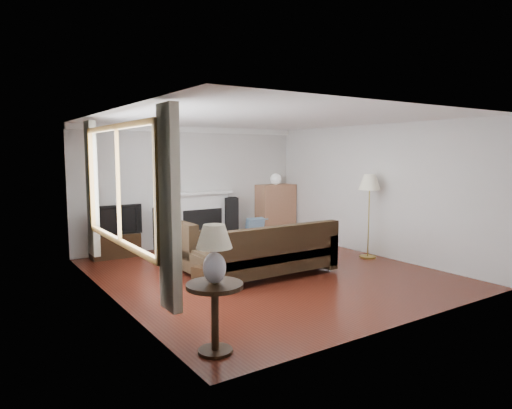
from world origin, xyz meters
TOP-DOWN VIEW (x-y plane):
  - room at (0.00, 0.00)m, footprint 5.10×5.60m
  - window at (-2.45, -0.20)m, footprint 0.12×2.74m
  - curtain_near at (-2.40, -1.72)m, footprint 0.10×0.35m
  - curtain_far at (-2.40, 1.32)m, footprint 0.10×0.35m
  - fireplace at (0.15, 2.64)m, footprint 1.40×0.26m
  - tv_stand at (-1.73, 2.50)m, footprint 0.88×0.40m
  - television at (-1.73, 2.50)m, footprint 0.97×0.13m
  - speaker_left at (-0.77, 2.55)m, footprint 0.28×0.32m
  - speaker_right at (0.82, 2.52)m, footprint 0.37×0.40m
  - bookshelf at (2.02, 2.51)m, footprint 0.89×0.43m
  - globe_lamp at (2.02, 2.51)m, footprint 0.25×0.25m
  - sectional_sofa at (-0.13, -0.19)m, footprint 2.48×1.81m
  - coffee_table at (-0.27, 1.11)m, footprint 1.06×0.72m
  - footstool at (-1.18, -0.28)m, footprint 0.51×0.51m
  - floor_lamp at (2.22, -0.17)m, footprint 0.50×0.50m
  - side_table at (-2.15, -2.20)m, footprint 0.56×0.56m
  - table_lamp at (-2.15, -2.20)m, footprint 0.35×0.35m

SIDE VIEW (x-z plane):
  - footstool at x=-1.18m, z-range 0.00..0.33m
  - coffee_table at x=-0.27m, z-range 0.00..0.38m
  - tv_stand at x=-1.73m, z-range 0.00..0.44m
  - side_table at x=-2.15m, z-range 0.00..0.70m
  - sectional_sofa at x=-0.13m, z-range 0.00..0.80m
  - speaker_left at x=-0.77m, z-range 0.00..0.86m
  - speaker_right at x=0.82m, z-range 0.00..0.99m
  - fireplace at x=0.15m, z-range 0.00..1.15m
  - bookshelf at x=2.02m, z-range 0.00..1.23m
  - television at x=-1.73m, z-range 0.44..1.00m
  - floor_lamp at x=2.22m, z-range 0.00..1.57m
  - table_lamp at x=-2.15m, z-range 0.70..1.27m
  - room at x=0.00m, z-range -0.02..2.52m
  - globe_lamp at x=2.02m, z-range 1.23..1.48m
  - curtain_near at x=-2.40m, z-range 0.35..2.45m
  - curtain_far at x=-2.40m, z-range 0.35..2.45m
  - window at x=-2.45m, z-range 0.78..2.32m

